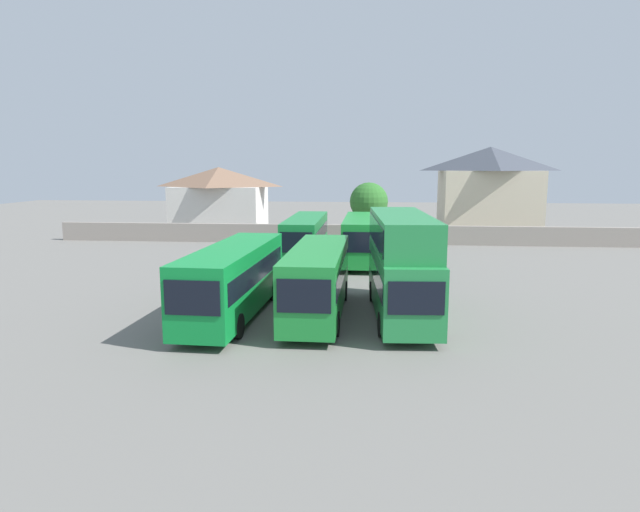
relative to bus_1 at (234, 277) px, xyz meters
The scene contains 10 objects.
ground 18.72m from the bus_1, 77.75° to the left, with size 140.00×140.00×0.00m, color slate.
depot_boundary_wall 26.44m from the bus_1, 81.40° to the left, with size 56.00×0.50×1.80m, color gray.
bus_1 is the anchor object (origin of this frame).
bus_2 4.11m from the bus_1, ahead, with size 2.61×10.44×3.40m.
bus_3 8.22m from the bus_1, ahead, with size 3.15×10.40×5.03m.
bus_4 15.94m from the bus_1, 84.03° to the left, with size 2.62×11.29×3.45m.
bus_5 16.99m from the bus_1, 69.44° to the left, with size 2.71×10.70×3.46m.
house_terrace_left 37.58m from the bus_1, 106.67° to the left, with size 10.52×7.44×7.23m.
house_terrace_centre 40.68m from the bus_1, 61.43° to the left, with size 10.70×7.42×9.40m.
tree_left_of_lot 29.40m from the bus_1, 77.37° to the left, with size 3.77×3.77×5.76m.
Camera 1 is at (2.71, -25.86, 7.30)m, focal length 30.65 mm.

